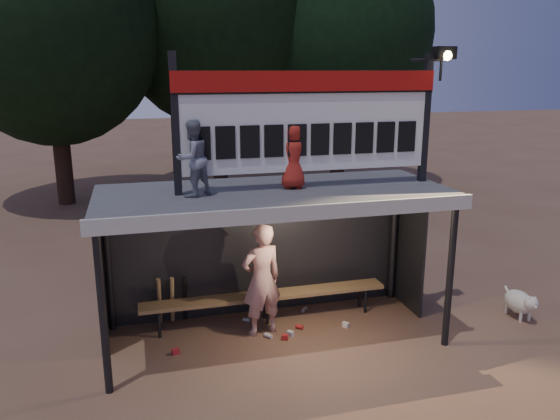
{
  "coord_description": "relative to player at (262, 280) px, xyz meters",
  "views": [
    {
      "loc": [
        -1.89,
        -7.4,
        3.99
      ],
      "look_at": [
        0.2,
        0.4,
        1.9
      ],
      "focal_mm": 35.0,
      "sensor_mm": 36.0,
      "label": 1
    }
  ],
  "objects": [
    {
      "name": "tree_left",
      "position": [
        -3.85,
        9.83,
        4.63
      ],
      "size": [
        6.46,
        6.46,
        9.27
      ],
      "color": "#311E16",
      "rests_on": "ground"
    },
    {
      "name": "litter",
      "position": [
        0.25,
        -0.04,
        -0.85
      ],
      "size": [
        2.81,
        1.0,
        0.08
      ],
      "color": "#A41C1C",
      "rests_on": "ground"
    },
    {
      "name": "tree_mid",
      "position": [
        1.15,
        11.33,
        5.28
      ],
      "size": [
        7.22,
        7.22,
        10.36
      ],
      "color": "#2F2114",
      "rests_on": "ground"
    },
    {
      "name": "bats",
      "position": [
        -1.32,
        0.65,
        -0.45
      ],
      "size": [
        0.47,
        0.33,
        0.84
      ],
      "color": "olive",
      "rests_on": "ground"
    },
    {
      "name": "scoreboard_assembly",
      "position": [
        0.71,
        -0.18,
        2.44
      ],
      "size": [
        4.1,
        0.27,
        1.99
      ],
      "color": "black",
      "rests_on": "dugout_shelter"
    },
    {
      "name": "player",
      "position": [
        0.0,
        0.0,
        0.0
      ],
      "size": [
        0.72,
        0.56,
        1.77
      ],
      "primitive_type": "imported",
      "rotation": [
        0.0,
        0.0,
        3.37
      ],
      "color": "silver",
      "rests_on": "ground"
    },
    {
      "name": "bench",
      "position": [
        0.15,
        0.38,
        -0.45
      ],
      "size": [
        4.0,
        0.35,
        0.48
      ],
      "color": "olive",
      "rests_on": "ground"
    },
    {
      "name": "child_a",
      "position": [
        -1.0,
        -0.31,
        1.95
      ],
      "size": [
        0.63,
        0.6,
        1.03
      ],
      "primitive_type": "imported",
      "rotation": [
        0.0,
        0.0,
        3.71
      ],
      "color": "gray",
      "rests_on": "dugout_shelter"
    },
    {
      "name": "ground",
      "position": [
        0.15,
        -0.17,
        -0.88
      ],
      "size": [
        80.0,
        80.0,
        0.0
      ],
      "primitive_type": "plane",
      "color": "brown",
      "rests_on": "ground"
    },
    {
      "name": "dog",
      "position": [
        4.23,
        -0.58,
        -0.61
      ],
      "size": [
        0.36,
        0.81,
        0.49
      ],
      "color": "beige",
      "rests_on": "ground"
    },
    {
      "name": "dugout_shelter",
      "position": [
        0.15,
        0.07,
        0.96
      ],
      "size": [
        5.1,
        2.08,
        2.32
      ],
      "color": "#434346",
      "rests_on": "ground"
    },
    {
      "name": "child_b",
      "position": [
        0.44,
        -0.17,
        1.9
      ],
      "size": [
        0.49,
        0.35,
        0.93
      ],
      "primitive_type": "imported",
      "rotation": [
        0.0,
        0.0,
        3.01
      ],
      "color": "#A9231A",
      "rests_on": "dugout_shelter"
    },
    {
      "name": "tree_right",
      "position": [
        5.15,
        10.33,
        4.3
      ],
      "size": [
        6.08,
        6.08,
        8.72
      ],
      "color": "#321F16",
      "rests_on": "ground"
    }
  ]
}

